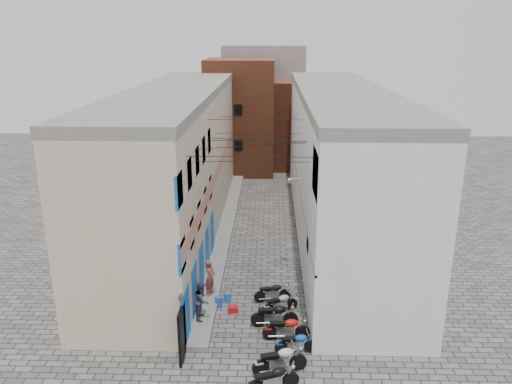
# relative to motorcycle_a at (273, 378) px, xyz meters

# --- Properties ---
(ground) EXTENTS (90.00, 90.00, 0.00)m
(ground) POSITION_rel_motorcycle_a_xyz_m (-0.97, 2.17, -0.57)
(ground) COLOR #504E4B
(ground) RESTS_ON ground
(plinth) EXTENTS (0.90, 26.00, 0.25)m
(plinth) POSITION_rel_motorcycle_a_xyz_m (-3.02, 15.17, -0.44)
(plinth) COLOR slate
(plinth) RESTS_ON ground
(building_left) EXTENTS (5.10, 27.00, 9.00)m
(building_left) POSITION_rel_motorcycle_a_xyz_m (-5.95, 15.12, 3.93)
(building_left) COLOR #C3B094
(building_left) RESTS_ON ground
(building_right) EXTENTS (5.94, 26.00, 9.00)m
(building_right) POSITION_rel_motorcycle_a_xyz_m (4.03, 15.16, 3.94)
(building_right) COLOR white
(building_right) RESTS_ON ground
(building_far_brick_left) EXTENTS (6.00, 6.00, 10.00)m
(building_far_brick_left) POSITION_rel_motorcycle_a_xyz_m (-2.97, 30.17, 4.43)
(building_far_brick_left) COLOR brown
(building_far_brick_left) RESTS_ON ground
(building_far_brick_right) EXTENTS (5.00, 6.00, 8.00)m
(building_far_brick_right) POSITION_rel_motorcycle_a_xyz_m (2.03, 32.17, 3.43)
(building_far_brick_right) COLOR brown
(building_far_brick_right) RESTS_ON ground
(building_far_concrete) EXTENTS (8.00, 5.00, 11.00)m
(building_far_concrete) POSITION_rel_motorcycle_a_xyz_m (-0.97, 36.17, 4.93)
(building_far_concrete) COLOR slate
(building_far_concrete) RESTS_ON ground
(far_shopfront) EXTENTS (2.00, 0.30, 2.40)m
(far_shopfront) POSITION_rel_motorcycle_a_xyz_m (-0.97, 27.37, 0.63)
(far_shopfront) COLOR black
(far_shopfront) RESTS_ON ground
(overhead_wires) EXTENTS (5.80, 13.02, 1.32)m
(overhead_wires) POSITION_rel_motorcycle_a_xyz_m (-0.97, 9.81, 6.55)
(overhead_wires) COLOR black
(overhead_wires) RESTS_ON ground
(motorcycle_a) EXTENTS (2.06, 1.27, 1.14)m
(motorcycle_a) POSITION_rel_motorcycle_a_xyz_m (0.00, 0.00, 0.00)
(motorcycle_a) COLOR black
(motorcycle_a) RESTS_ON ground
(motorcycle_b) EXTENTS (2.21, 1.22, 1.22)m
(motorcycle_b) POSITION_rel_motorcycle_a_xyz_m (0.25, 1.03, 0.04)
(motorcycle_b) COLOR #BAB9BF
(motorcycle_b) RESTS_ON ground
(motorcycle_c) EXTENTS (1.78, 0.76, 1.00)m
(motorcycle_c) POSITION_rel_motorcycle_a_xyz_m (0.91, 2.26, -0.07)
(motorcycle_c) COLOR #0C47B6
(motorcycle_c) RESTS_ON ground
(motorcycle_d) EXTENTS (2.00, 0.73, 1.14)m
(motorcycle_d) POSITION_rel_motorcycle_a_xyz_m (0.54, 3.18, 0.00)
(motorcycle_d) COLOR red
(motorcycle_d) RESTS_ON ground
(motorcycle_e) EXTENTS (2.09, 0.79, 1.18)m
(motorcycle_e) POSITION_rel_motorcycle_a_xyz_m (0.06, 4.15, 0.02)
(motorcycle_e) COLOR black
(motorcycle_e) RESTS_ON ground
(motorcycle_f) EXTENTS (1.84, 1.29, 1.03)m
(motorcycle_f) POSITION_rel_motorcycle_a_xyz_m (0.31, 5.25, -0.05)
(motorcycle_f) COLOR #A3A3A7
(motorcycle_f) RESTS_ON ground
(motorcycle_g) EXTENTS (1.83, 0.90, 1.02)m
(motorcycle_g) POSITION_rel_motorcycle_a_xyz_m (-0.03, 6.27, -0.06)
(motorcycle_g) COLOR black
(motorcycle_g) RESTS_ON ground
(person_a) EXTENTS (0.59, 0.74, 1.78)m
(person_a) POSITION_rel_motorcycle_a_xyz_m (-2.97, 6.38, 0.57)
(person_a) COLOR brown
(person_a) RESTS_ON plinth
(person_b) EXTENTS (0.71, 0.88, 1.70)m
(person_b) POSITION_rel_motorcycle_a_xyz_m (-3.07, 4.31, 0.53)
(person_b) COLOR #34344E
(person_b) RESTS_ON plinth
(water_jug_near) EXTENTS (0.35, 0.35, 0.52)m
(water_jug_near) POSITION_rel_motorcycle_a_xyz_m (-2.52, 5.67, -0.31)
(water_jug_near) COLOR #2359B3
(water_jug_near) RESTS_ON ground
(water_jug_far) EXTENTS (0.37, 0.37, 0.48)m
(water_jug_far) POSITION_rel_motorcycle_a_xyz_m (-2.14, 6.10, -0.33)
(water_jug_far) COLOR blue
(water_jug_far) RESTS_ON ground
(red_crate) EXTENTS (0.50, 0.41, 0.28)m
(red_crate) POSITION_rel_motorcycle_a_xyz_m (-1.81, 5.25, -0.43)
(red_crate) COLOR red
(red_crate) RESTS_ON ground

